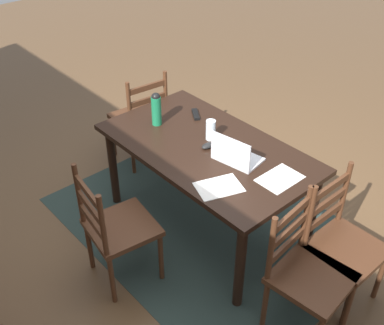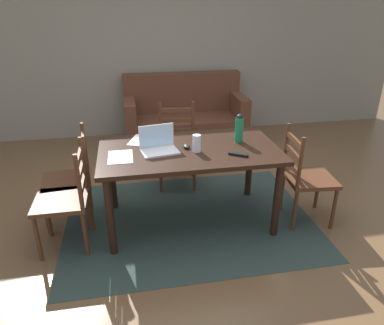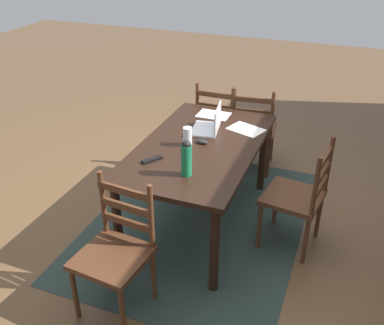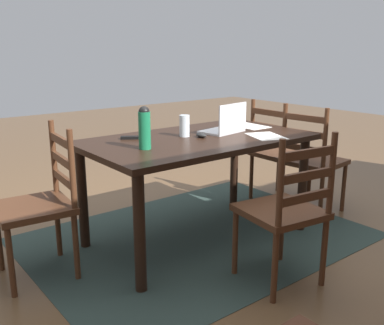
% 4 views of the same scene
% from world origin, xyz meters
% --- Properties ---
extents(ground_plane, '(14.00, 14.00, 0.00)m').
position_xyz_m(ground_plane, '(0.00, 0.00, 0.00)').
color(ground_plane, brown).
extents(area_rug, '(2.42, 1.79, 0.01)m').
position_xyz_m(area_rug, '(0.00, 0.00, 0.00)').
color(area_rug, '#283833').
rests_on(area_rug, ground).
extents(dining_table, '(1.64, 0.93, 0.78)m').
position_xyz_m(dining_table, '(0.00, 0.00, 0.68)').
color(dining_table, black).
rests_on(dining_table, ground).
extents(chair_right_near, '(0.48, 0.48, 0.95)m').
position_xyz_m(chair_right_near, '(1.11, -0.18, 0.46)').
color(chair_right_near, '#4C2B19').
rests_on(chair_right_near, ground).
extents(chair_left_far, '(0.48, 0.48, 0.95)m').
position_xyz_m(chair_left_far, '(-1.11, 0.19, 0.46)').
color(chair_left_far, '#4C2B19').
rests_on(chair_left_far, ground).
extents(chair_far_head, '(0.50, 0.50, 0.95)m').
position_xyz_m(chair_far_head, '(0.01, 0.83, 0.46)').
color(chair_far_head, '#4C2B19').
rests_on(chair_far_head, ground).
extents(chair_left_near, '(0.44, 0.44, 0.95)m').
position_xyz_m(chair_left_near, '(-1.11, -0.19, 0.46)').
color(chair_left_near, '#4C2B19').
rests_on(chair_left_near, ground).
extents(laptop, '(0.35, 0.27, 0.23)m').
position_xyz_m(laptop, '(-0.28, -0.00, 0.83)').
color(laptop, silver).
rests_on(laptop, dining_table).
extents(water_bottle, '(0.08, 0.08, 0.27)m').
position_xyz_m(water_bottle, '(0.50, 0.08, 0.92)').
color(water_bottle, '#197247').
rests_on(water_bottle, dining_table).
extents(drinking_glass, '(0.07, 0.07, 0.16)m').
position_xyz_m(drinking_glass, '(0.05, -0.09, 0.85)').
color(drinking_glass, silver).
rests_on(drinking_glass, dining_table).
extents(computer_mouse, '(0.07, 0.10, 0.03)m').
position_xyz_m(computer_mouse, '(-0.02, 0.01, 0.79)').
color(computer_mouse, black).
rests_on(computer_mouse, dining_table).
extents(tv_remote, '(0.17, 0.13, 0.02)m').
position_xyz_m(tv_remote, '(0.39, -0.24, 0.79)').
color(tv_remote, black).
rests_on(tv_remote, dining_table).
extents(paper_stack_left, '(0.21, 0.30, 0.00)m').
position_xyz_m(paper_stack_left, '(-0.62, -0.09, 0.78)').
color(paper_stack_left, white).
rests_on(paper_stack_left, dining_table).
extents(paper_stack_right, '(0.30, 0.35, 0.00)m').
position_xyz_m(paper_stack_right, '(-0.41, 0.28, 0.78)').
color(paper_stack_right, white).
rests_on(paper_stack_right, dining_table).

